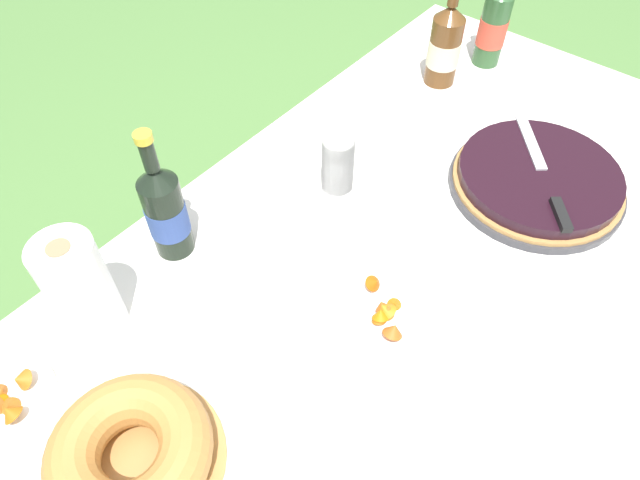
{
  "coord_description": "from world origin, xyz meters",
  "views": [
    {
      "loc": [
        -0.72,
        -0.29,
        1.61
      ],
      "look_at": [
        -0.15,
        0.17,
        0.74
      ],
      "focal_mm": 32.0,
      "sensor_mm": 36.0,
      "label": 1
    }
  ],
  "objects_px": {
    "berry_tart": "(538,180)",
    "bundt_cake": "(130,453)",
    "serving_knife": "(546,178)",
    "snack_plate_left": "(384,314)",
    "cider_bottle_green": "(494,24)",
    "cup_stack": "(338,163)",
    "paper_towel_roll": "(80,289)",
    "cider_bottle_amber": "(445,45)",
    "juice_bottle_red": "(165,210)"
  },
  "relations": [
    {
      "from": "bundt_cake",
      "to": "cider_bottle_green",
      "type": "relative_size",
      "value": 0.91
    },
    {
      "from": "cup_stack",
      "to": "snack_plate_left",
      "type": "xyz_separation_m",
      "value": [
        -0.22,
        -0.28,
        -0.07
      ]
    },
    {
      "from": "snack_plate_left",
      "to": "berry_tart",
      "type": "bearing_deg",
      "value": -7.83
    },
    {
      "from": "berry_tart",
      "to": "serving_knife",
      "type": "distance_m",
      "value": 0.05
    },
    {
      "from": "serving_knife",
      "to": "snack_plate_left",
      "type": "distance_m",
      "value": 0.49
    },
    {
      "from": "bundt_cake",
      "to": "juice_bottle_red",
      "type": "distance_m",
      "value": 0.46
    },
    {
      "from": "juice_bottle_red",
      "to": "snack_plate_left",
      "type": "distance_m",
      "value": 0.47
    },
    {
      "from": "berry_tart",
      "to": "cider_bottle_green",
      "type": "relative_size",
      "value": 1.25
    },
    {
      "from": "serving_knife",
      "to": "cup_stack",
      "type": "height_order",
      "value": "cup_stack"
    },
    {
      "from": "serving_knife",
      "to": "snack_plate_left",
      "type": "height_order",
      "value": "serving_knife"
    },
    {
      "from": "cider_bottle_green",
      "to": "bundt_cake",
      "type": "bearing_deg",
      "value": -174.75
    },
    {
      "from": "cider_bottle_amber",
      "to": "bundt_cake",
      "type": "bearing_deg",
      "value": -171.51
    },
    {
      "from": "berry_tart",
      "to": "cup_stack",
      "type": "distance_m",
      "value": 0.46
    },
    {
      "from": "snack_plate_left",
      "to": "serving_knife",
      "type": "bearing_deg",
      "value": -10.38
    },
    {
      "from": "cup_stack",
      "to": "cider_bottle_amber",
      "type": "bearing_deg",
      "value": 5.01
    },
    {
      "from": "cup_stack",
      "to": "paper_towel_roll",
      "type": "xyz_separation_m",
      "value": [
        -0.57,
        0.13,
        0.03
      ]
    },
    {
      "from": "bundt_cake",
      "to": "cup_stack",
      "type": "xyz_separation_m",
      "value": [
        0.69,
        0.14,
        0.04
      ]
    },
    {
      "from": "cup_stack",
      "to": "juice_bottle_red",
      "type": "relative_size",
      "value": 0.54
    },
    {
      "from": "cup_stack",
      "to": "cider_bottle_amber",
      "type": "xyz_separation_m",
      "value": [
        0.52,
        0.05,
        0.03
      ]
    },
    {
      "from": "cup_stack",
      "to": "juice_bottle_red",
      "type": "bearing_deg",
      "value": 155.63
    },
    {
      "from": "cider_bottle_green",
      "to": "cider_bottle_amber",
      "type": "distance_m",
      "value": 0.17
    },
    {
      "from": "bundt_cake",
      "to": "juice_bottle_red",
      "type": "height_order",
      "value": "juice_bottle_red"
    },
    {
      "from": "bundt_cake",
      "to": "berry_tart",
      "type": "bearing_deg",
      "value": -12.47
    },
    {
      "from": "cup_stack",
      "to": "snack_plate_left",
      "type": "relative_size",
      "value": 0.73
    },
    {
      "from": "cider_bottle_green",
      "to": "cider_bottle_amber",
      "type": "relative_size",
      "value": 1.05
    },
    {
      "from": "berry_tart",
      "to": "serving_knife",
      "type": "relative_size",
      "value": 1.31
    },
    {
      "from": "cider_bottle_green",
      "to": "serving_knife",
      "type": "bearing_deg",
      "value": -138.84
    },
    {
      "from": "paper_towel_roll",
      "to": "juice_bottle_red",
      "type": "bearing_deg",
      "value": 7.57
    },
    {
      "from": "serving_knife",
      "to": "juice_bottle_red",
      "type": "distance_m",
      "value": 0.81
    },
    {
      "from": "serving_knife",
      "to": "snack_plate_left",
      "type": "relative_size",
      "value": 1.35
    },
    {
      "from": "cider_bottle_amber",
      "to": "juice_bottle_red",
      "type": "distance_m",
      "value": 0.87
    },
    {
      "from": "serving_knife",
      "to": "cider_bottle_amber",
      "type": "xyz_separation_m",
      "value": [
        0.25,
        0.42,
        0.05
      ]
    },
    {
      "from": "cider_bottle_amber",
      "to": "paper_towel_roll",
      "type": "bearing_deg",
      "value": 175.58
    },
    {
      "from": "berry_tart",
      "to": "snack_plate_left",
      "type": "xyz_separation_m",
      "value": [
        -0.51,
        0.07,
        -0.02
      ]
    },
    {
      "from": "paper_towel_roll",
      "to": "cider_bottle_amber",
      "type": "bearing_deg",
      "value": -4.42
    },
    {
      "from": "juice_bottle_red",
      "to": "berry_tart",
      "type": "bearing_deg",
      "value": -38.63
    },
    {
      "from": "berry_tart",
      "to": "snack_plate_left",
      "type": "distance_m",
      "value": 0.51
    },
    {
      "from": "cider_bottle_green",
      "to": "juice_bottle_red",
      "type": "xyz_separation_m",
      "value": [
        -1.03,
        0.17,
        -0.01
      ]
    },
    {
      "from": "bundt_cake",
      "to": "paper_towel_roll",
      "type": "bearing_deg",
      "value": 64.91
    },
    {
      "from": "serving_knife",
      "to": "cider_bottle_green",
      "type": "distance_m",
      "value": 0.55
    },
    {
      "from": "snack_plate_left",
      "to": "juice_bottle_red",
      "type": "bearing_deg",
      "value": 106.81
    },
    {
      "from": "cup_stack",
      "to": "snack_plate_left",
      "type": "distance_m",
      "value": 0.36
    },
    {
      "from": "berry_tart",
      "to": "juice_bottle_red",
      "type": "xyz_separation_m",
      "value": [
        -0.64,
        0.51,
        0.08
      ]
    },
    {
      "from": "berry_tart",
      "to": "bundt_cake",
      "type": "relative_size",
      "value": 1.37
    },
    {
      "from": "cup_stack",
      "to": "serving_knife",
      "type": "bearing_deg",
      "value": -54.26
    },
    {
      "from": "serving_knife",
      "to": "cider_bottle_green",
      "type": "xyz_separation_m",
      "value": [
        0.41,
        0.36,
        0.06
      ]
    },
    {
      "from": "berry_tart",
      "to": "juice_bottle_red",
      "type": "bearing_deg",
      "value": 141.37
    },
    {
      "from": "cup_stack",
      "to": "juice_bottle_red",
      "type": "distance_m",
      "value": 0.39
    },
    {
      "from": "juice_bottle_red",
      "to": "paper_towel_roll",
      "type": "xyz_separation_m",
      "value": [
        -0.22,
        -0.03,
        0.0
      ]
    },
    {
      "from": "bundt_cake",
      "to": "paper_towel_roll",
      "type": "distance_m",
      "value": 0.3
    }
  ]
}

